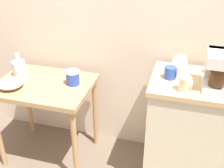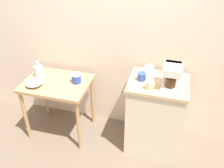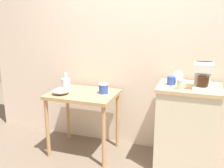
{
  "view_description": "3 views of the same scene",
  "coord_description": "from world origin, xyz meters",
  "px_view_note": "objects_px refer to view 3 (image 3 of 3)",
  "views": [
    {
      "loc": [
        0.5,
        -1.79,
        1.89
      ],
      "look_at": [
        0.01,
        -0.02,
        0.86
      ],
      "focal_mm": 45.13,
      "sensor_mm": 36.0,
      "label": 1
    },
    {
      "loc": [
        0.72,
        -2.26,
        2.42
      ],
      "look_at": [
        0.12,
        -0.07,
        0.91
      ],
      "focal_mm": 40.57,
      "sensor_mm": 36.0,
      "label": 2
    },
    {
      "loc": [
        0.67,
        -2.62,
        1.63
      ],
      "look_at": [
        -0.22,
        -0.02,
        0.9
      ],
      "focal_mm": 41.08,
      "sensor_mm": 36.0,
      "label": 3
    }
  ],
  "objects_px": {
    "canister_enamel": "(103,88)",
    "table_clock": "(178,77)",
    "glass_carafe_vase": "(66,83)",
    "mug_small_cream": "(181,84)",
    "coffee_maker": "(203,75)",
    "bowl_stoneware": "(61,91)",
    "mug_tall_green": "(200,80)",
    "mug_blue": "(171,81)"
  },
  "relations": [
    {
      "from": "canister_enamel",
      "to": "table_clock",
      "type": "bearing_deg",
      "value": 9.25
    },
    {
      "from": "glass_carafe_vase",
      "to": "mug_small_cream",
      "type": "relative_size",
      "value": 2.06
    },
    {
      "from": "coffee_maker",
      "to": "table_clock",
      "type": "height_order",
      "value": "coffee_maker"
    },
    {
      "from": "canister_enamel",
      "to": "mug_small_cream",
      "type": "relative_size",
      "value": 1.19
    },
    {
      "from": "bowl_stoneware",
      "to": "mug_small_cream",
      "type": "height_order",
      "value": "mug_small_cream"
    },
    {
      "from": "mug_small_cream",
      "to": "glass_carafe_vase",
      "type": "bearing_deg",
      "value": 172.42
    },
    {
      "from": "mug_tall_green",
      "to": "table_clock",
      "type": "relative_size",
      "value": 0.65
    },
    {
      "from": "canister_enamel",
      "to": "mug_blue",
      "type": "relative_size",
      "value": 1.3
    },
    {
      "from": "bowl_stoneware",
      "to": "glass_carafe_vase",
      "type": "xyz_separation_m",
      "value": [
        -0.04,
        0.2,
        0.04
      ]
    },
    {
      "from": "coffee_maker",
      "to": "mug_blue",
      "type": "distance_m",
      "value": 0.33
    },
    {
      "from": "glass_carafe_vase",
      "to": "canister_enamel",
      "type": "xyz_separation_m",
      "value": [
        0.5,
        -0.02,
        -0.01
      ]
    },
    {
      "from": "mug_blue",
      "to": "coffee_maker",
      "type": "bearing_deg",
      "value": -7.55
    },
    {
      "from": "mug_blue",
      "to": "table_clock",
      "type": "xyz_separation_m",
      "value": [
        0.05,
        0.15,
        0.01
      ]
    },
    {
      "from": "coffee_maker",
      "to": "mug_tall_green",
      "type": "xyz_separation_m",
      "value": [
        -0.02,
        0.21,
        -0.1
      ]
    },
    {
      "from": "canister_enamel",
      "to": "mug_tall_green",
      "type": "bearing_deg",
      "value": 7.93
    },
    {
      "from": "bowl_stoneware",
      "to": "glass_carafe_vase",
      "type": "bearing_deg",
      "value": 101.43
    },
    {
      "from": "mug_small_cream",
      "to": "mug_blue",
      "type": "bearing_deg",
      "value": 126.27
    },
    {
      "from": "mug_small_cream",
      "to": "mug_tall_green",
      "type": "xyz_separation_m",
      "value": [
        0.18,
        0.32,
        -0.01
      ]
    },
    {
      "from": "glass_carafe_vase",
      "to": "mug_blue",
      "type": "bearing_deg",
      "value": -1.52
    },
    {
      "from": "mug_blue",
      "to": "mug_small_cream",
      "type": "distance_m",
      "value": 0.19
    },
    {
      "from": "coffee_maker",
      "to": "mug_small_cream",
      "type": "relative_size",
      "value": 2.6
    },
    {
      "from": "glass_carafe_vase",
      "to": "mug_tall_green",
      "type": "height_order",
      "value": "mug_tall_green"
    },
    {
      "from": "bowl_stoneware",
      "to": "table_clock",
      "type": "distance_m",
      "value": 1.33
    },
    {
      "from": "canister_enamel",
      "to": "coffee_maker",
      "type": "height_order",
      "value": "coffee_maker"
    },
    {
      "from": "mug_small_cream",
      "to": "mug_tall_green",
      "type": "distance_m",
      "value": 0.36
    },
    {
      "from": "table_clock",
      "to": "mug_blue",
      "type": "bearing_deg",
      "value": -109.5
    },
    {
      "from": "coffee_maker",
      "to": "mug_small_cream",
      "type": "height_order",
      "value": "coffee_maker"
    },
    {
      "from": "mug_tall_green",
      "to": "table_clock",
      "type": "xyz_separation_m",
      "value": [
        -0.23,
        -0.01,
        0.02
      ]
    },
    {
      "from": "bowl_stoneware",
      "to": "coffee_maker",
      "type": "distance_m",
      "value": 1.57
    },
    {
      "from": "coffee_maker",
      "to": "table_clock",
      "type": "bearing_deg",
      "value": 142.82
    },
    {
      "from": "table_clock",
      "to": "mug_tall_green",
      "type": "bearing_deg",
      "value": 3.2
    },
    {
      "from": "table_clock",
      "to": "mug_small_cream",
      "type": "bearing_deg",
      "value": -79.52
    },
    {
      "from": "bowl_stoneware",
      "to": "mug_blue",
      "type": "height_order",
      "value": "mug_blue"
    },
    {
      "from": "mug_blue",
      "to": "mug_small_cream",
      "type": "xyz_separation_m",
      "value": [
        0.11,
        -0.15,
        0.01
      ]
    },
    {
      "from": "glass_carafe_vase",
      "to": "mug_blue",
      "type": "xyz_separation_m",
      "value": [
        1.27,
        -0.03,
        0.15
      ]
    },
    {
      "from": "glass_carafe_vase",
      "to": "table_clock",
      "type": "bearing_deg",
      "value": 5.13
    },
    {
      "from": "mug_blue",
      "to": "bowl_stoneware",
      "type": "bearing_deg",
      "value": -172.23
    },
    {
      "from": "bowl_stoneware",
      "to": "mug_tall_green",
      "type": "distance_m",
      "value": 1.56
    },
    {
      "from": "mug_blue",
      "to": "glass_carafe_vase",
      "type": "bearing_deg",
      "value": 178.48
    },
    {
      "from": "bowl_stoneware",
      "to": "mug_blue",
      "type": "bearing_deg",
      "value": 7.77
    },
    {
      "from": "glass_carafe_vase",
      "to": "coffee_maker",
      "type": "distance_m",
      "value": 1.6
    },
    {
      "from": "bowl_stoneware",
      "to": "glass_carafe_vase",
      "type": "height_order",
      "value": "glass_carafe_vase"
    }
  ]
}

